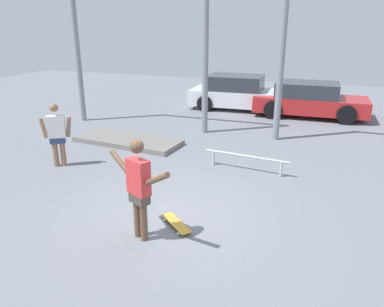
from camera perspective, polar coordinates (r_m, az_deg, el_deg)
The scene contains 10 objects.
ground_plane at distance 7.33m, azimuth -3.19°, elevation -9.42°, with size 36.00×36.00×0.00m, color slate.
skateboarder at distance 6.24m, azimuth -8.11°, elevation -4.77°, with size 1.41×0.74×1.78m.
skateboard at distance 6.95m, azimuth -2.40°, elevation -10.57°, with size 0.76×0.71×0.08m.
manual_pad at distance 11.71m, azimuth -9.77°, elevation 1.94°, with size 3.32×1.26×0.15m, color slate.
grind_rail at distance 9.41m, azimuth 8.25°, elevation -0.75°, with size 2.15×0.31×0.41m.
canopy_support_left at distance 13.16m, azimuth -8.45°, elevation 17.61°, with size 5.02×0.20×5.17m.
canopy_support_right at distance 11.69m, azimuth 25.98°, elevation 15.75°, with size 5.02×0.20×5.17m.
parked_car_white at distance 16.24m, azimuth 7.01°, elevation 9.15°, with size 4.11×2.11×1.42m.
parked_car_red at distance 15.46m, azimuth 17.41°, elevation 7.79°, with size 4.29×2.00×1.33m.
bystander at distance 10.06m, azimuth -19.91°, elevation 2.99°, with size 0.71×0.49×1.64m.
Camera 1 is at (2.55, -5.90, 3.53)m, focal length 35.00 mm.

